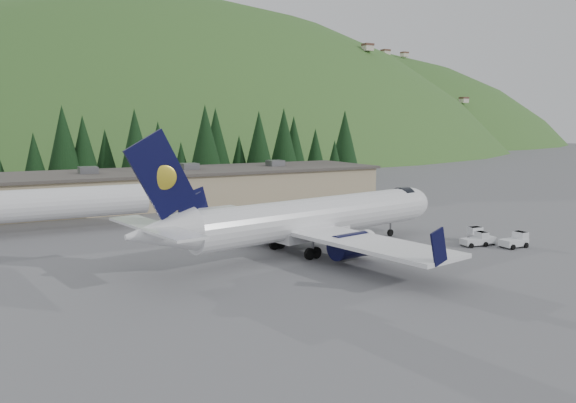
# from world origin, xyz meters

# --- Properties ---
(ground) EXTENTS (600.00, 600.00, 0.00)m
(ground) POSITION_xyz_m (0.00, 0.00, 0.00)
(ground) COLOR slate
(airliner) EXTENTS (35.43, 33.43, 11.78)m
(airliner) POSITION_xyz_m (-1.02, -0.19, 3.14)
(airliner) COLOR white
(airliner) RESTS_ON ground
(second_airliner) EXTENTS (27.50, 11.00, 10.05)m
(second_airliner) POSITION_xyz_m (-24.92, 22.00, 3.32)
(second_airliner) COLOR white
(second_airliner) RESTS_ON ground
(baggage_tug_a) EXTENTS (2.77, 1.89, 1.39)m
(baggage_tug_a) POSITION_xyz_m (14.89, -6.17, 0.62)
(baggage_tug_a) COLOR silver
(baggage_tug_a) RESTS_ON ground
(baggage_tug_b) EXTENTS (2.81, 1.71, 1.50)m
(baggage_tug_b) POSITION_xyz_m (17.85, -8.46, 0.67)
(baggage_tug_b) COLOR silver
(baggage_tug_b) RESTS_ON ground
(baggage_tug_c) EXTENTS (2.06, 3.03, 1.52)m
(baggage_tug_c) POSITION_xyz_m (16.32, -5.21, 0.68)
(baggage_tug_c) COLOR silver
(baggage_tug_c) RESTS_ON ground
(terminal_building) EXTENTS (71.00, 17.00, 6.10)m
(terminal_building) POSITION_xyz_m (-5.01, 38.00, 2.62)
(terminal_building) COLOR tan
(terminal_building) RESTS_ON ground
(ramp_worker) EXTENTS (0.71, 0.49, 1.88)m
(ramp_worker) POSITION_xyz_m (9.61, -5.77, 0.94)
(ramp_worker) COLOR #E3BB00
(ramp_worker) RESTS_ON ground
(tree_line) EXTENTS (112.18, 16.72, 14.48)m
(tree_line) POSITION_xyz_m (-7.19, 57.62, 7.87)
(tree_line) COLOR black
(tree_line) RESTS_ON ground
(hills) EXTENTS (614.00, 330.00, 300.00)m
(hills) POSITION_xyz_m (53.34, 207.38, -82.80)
(hills) COLOR #2B5720
(hills) RESTS_ON ground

